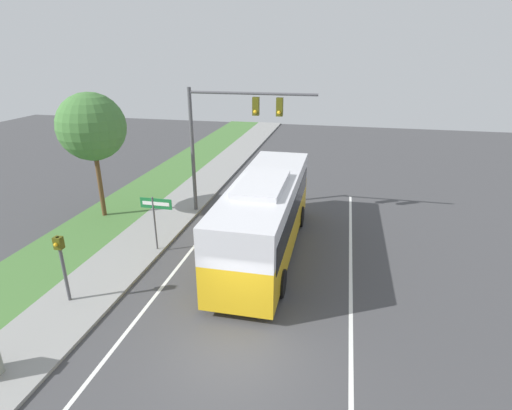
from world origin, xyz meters
TOP-DOWN VIEW (x-y plane):
  - ground_plane at (0.00, 0.00)m, footprint 80.00×80.00m
  - sidewalk at (-6.20, 0.00)m, footprint 2.80×80.00m
  - lane_divider_near at (-3.60, 0.00)m, footprint 0.14×30.00m
  - lane_divider_far at (3.60, 0.00)m, footprint 0.14×30.00m
  - bus at (-0.23, 6.63)m, footprint 2.78×10.46m
  - signal_gantry at (-3.08, 10.65)m, footprint 6.68×0.41m
  - pedestrian_signal at (-6.45, 1.28)m, footprint 0.28×0.34m
  - street_sign at (-5.00, 5.68)m, footprint 1.48×0.08m
  - roadside_tree at (-9.72, 8.82)m, footprint 3.45×3.45m

SIDE VIEW (x-z plane):
  - ground_plane at x=0.00m, z-range 0.00..0.00m
  - lane_divider_near at x=-3.60m, z-range 0.00..0.01m
  - lane_divider_far at x=3.60m, z-range 0.00..0.01m
  - sidewalk at x=-6.20m, z-range 0.00..0.12m
  - pedestrian_signal at x=-6.45m, z-range 0.51..3.17m
  - street_sign at x=-5.00m, z-range 0.59..3.24m
  - bus at x=-0.23m, z-range 0.15..3.81m
  - signal_gantry at x=-3.08m, z-range 1.48..8.34m
  - roadside_tree at x=-9.72m, z-range 1.66..8.26m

